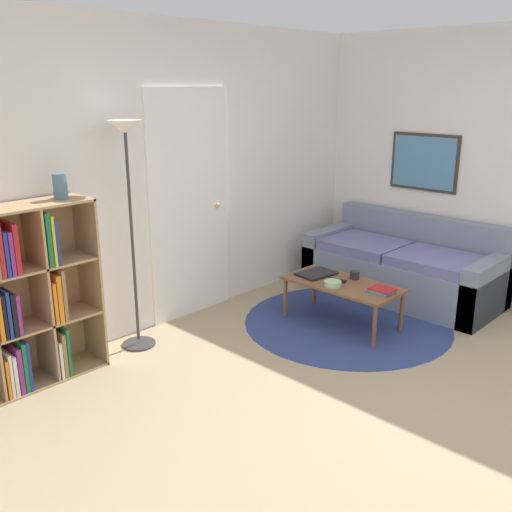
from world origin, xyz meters
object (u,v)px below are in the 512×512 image
at_px(bookshelf, 3,304).
at_px(bowl, 333,284).
at_px(floor_lamp, 128,171).
at_px(coffee_table, 342,287).
at_px(cup, 355,275).
at_px(vase_on_shelf, 60,186).
at_px(couch, 405,268).
at_px(laptop, 316,274).

height_order(bookshelf, bowl, bookshelf).
xyz_separation_m(floor_lamp, bowl, (1.39, -0.94, -1.03)).
relative_size(coffee_table, cup, 12.51).
distance_m(floor_lamp, vase_on_shelf, 0.54).
height_order(couch, bowl, couch).
bearing_deg(laptop, cup, -66.28).
relative_size(floor_lamp, bowl, 12.14).
height_order(couch, laptop, couch).
xyz_separation_m(bookshelf, cup, (2.71, -1.02, -0.22)).
bearing_deg(cup, laptop, 113.72).
relative_size(laptop, cup, 4.44).
relative_size(couch, vase_on_shelf, 10.56).
xyz_separation_m(floor_lamp, coffee_table, (1.52, -0.96, -1.09)).
xyz_separation_m(laptop, vase_on_shelf, (-2.07, 0.69, 0.99)).
bearing_deg(couch, floor_lamp, 159.34).
xyz_separation_m(bookshelf, vase_on_shelf, (0.49, -0.00, 0.74)).
height_order(floor_lamp, vase_on_shelf, floor_lamp).
distance_m(floor_lamp, laptop, 1.97).
height_order(bookshelf, floor_lamp, floor_lamp).
bearing_deg(couch, coffee_table, 178.93).
relative_size(coffee_table, vase_on_shelf, 5.77).
distance_m(bookshelf, couch, 3.77).
bearing_deg(vase_on_shelf, bowl, -27.13).
bearing_deg(laptop, floor_lamp, 157.13).
bearing_deg(laptop, vase_on_shelf, 161.64).
relative_size(coffee_table, bowl, 6.92).
relative_size(floor_lamp, couch, 0.96).
height_order(couch, coffee_table, couch).
distance_m(coffee_table, cup, 0.18).
bearing_deg(cup, vase_on_shelf, 155.44).
distance_m(couch, coffee_table, 1.07).
relative_size(laptop, bowl, 2.45).
xyz_separation_m(coffee_table, vase_on_shelf, (-2.05, 1.00, 1.04)).
bearing_deg(coffee_table, cup, -5.96).
distance_m(couch, laptop, 1.11).
distance_m(cup, vase_on_shelf, 2.62).
bearing_deg(floor_lamp, bowl, -34.28).
bearing_deg(floor_lamp, cup, -30.08).
bearing_deg(bowl, bookshelf, 157.72).
xyz_separation_m(bookshelf, coffee_table, (2.55, -1.00, -0.30)).
distance_m(laptop, bowl, 0.33).
xyz_separation_m(couch, bowl, (-1.20, 0.03, 0.13)).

